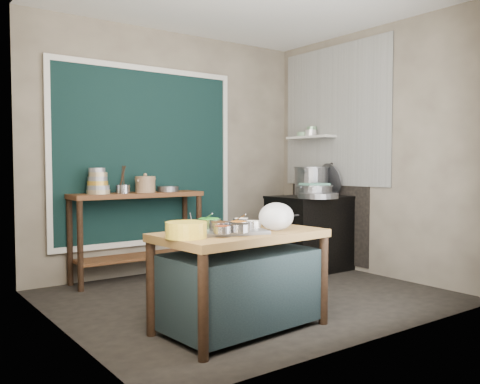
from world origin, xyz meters
TOP-DOWN VIEW (x-y plane):
  - floor at (0.00, 0.00)m, footprint 3.50×3.00m
  - back_wall at (0.00, 1.51)m, footprint 3.50×0.02m
  - left_wall at (-1.76, 0.00)m, footprint 0.02×3.00m
  - right_wall at (1.76, 0.00)m, footprint 0.02×3.00m
  - curtain_panel at (-0.35, 1.47)m, footprint 2.10×0.02m
  - curtain_frame at (-0.35, 1.46)m, footprint 2.22×0.03m
  - tile_panel at (1.74, 0.55)m, footprint 0.02×1.70m
  - soot_patch at (1.74, 0.65)m, footprint 0.01×1.30m
  - wall_shelf at (1.63, 0.85)m, footprint 0.22×0.70m
  - prep_table at (-0.65, -0.75)m, footprint 1.30×0.81m
  - back_counter at (-0.55, 1.28)m, footprint 1.45×0.40m
  - stove_block at (1.35, 0.55)m, footprint 0.90×0.68m
  - stove_top at (1.35, 0.55)m, footprint 0.92×0.69m
  - condiment_tray at (-0.80, -0.75)m, footprint 0.67×0.55m
  - condiment_bowls at (-0.81, -0.74)m, footprint 0.60×0.48m
  - yellow_basin at (-1.15, -0.81)m, footprint 0.37×0.37m
  - saucepan at (-0.22, -0.65)m, footprint 0.24×0.24m
  - plastic_bag_a at (-0.39, -0.87)m, footprint 0.31×0.27m
  - plastic_bag_b at (-0.27, -0.66)m, footprint 0.24×0.22m
  - bowl_stack at (-0.99, 1.28)m, footprint 0.24×0.24m
  - utensil_cup at (-0.73, 1.23)m, footprint 0.19×0.19m
  - ceramic_crock at (-0.46, 1.26)m, footprint 0.30×0.30m
  - wide_bowl at (-0.18, 1.27)m, footprint 0.28×0.28m
  - stock_pot at (1.48, 0.68)m, footprint 0.57×0.57m
  - pot_lid at (1.66, 0.54)m, footprint 0.16×0.41m
  - steamer at (1.23, 0.37)m, footprint 0.47×0.47m
  - green_cloth at (1.23, 0.37)m, footprint 0.32×0.26m
  - shallow_pan at (1.13, 0.22)m, footprint 0.52×0.52m
  - shelf_bowl_stack at (1.63, 0.85)m, footprint 0.15×0.15m
  - shelf_bowl_green at (1.63, 1.00)m, footprint 0.18×0.18m

SIDE VIEW (x-z plane):
  - floor at x=0.00m, z-range -0.02..0.00m
  - prep_table at x=-0.65m, z-range 0.00..0.75m
  - stove_block at x=1.35m, z-range 0.00..0.85m
  - back_counter at x=-0.55m, z-range 0.00..0.95m
  - soot_patch at x=1.74m, z-range 0.05..1.35m
  - condiment_tray at x=-0.80m, z-range 0.75..0.78m
  - yellow_basin at x=-1.15m, z-range 0.75..0.86m
  - condiment_bowls at x=-0.81m, z-range 0.77..0.84m
  - saucepan at x=-0.22m, z-range 0.75..0.88m
  - plastic_bag_b at x=-0.27m, z-range 0.75..0.90m
  - plastic_bag_a at x=-0.39m, z-range 0.75..0.96m
  - stove_top at x=1.35m, z-range 0.85..0.88m
  - shallow_pan at x=1.13m, z-range 0.88..0.94m
  - steamer at x=1.23m, z-range 0.88..1.02m
  - wide_bowl at x=-0.18m, z-range 0.95..1.01m
  - utensil_cup at x=-0.73m, z-range 0.95..1.04m
  - ceramic_crock at x=-0.46m, z-range 0.95..1.11m
  - green_cloth at x=1.23m, z-range 1.02..1.04m
  - stock_pot at x=1.48m, z-range 0.88..1.23m
  - bowl_stack at x=-0.99m, z-range 0.93..1.20m
  - pot_lid at x=1.66m, z-range 0.88..1.27m
  - curtain_panel at x=-0.35m, z-range 0.40..2.30m
  - curtain_frame at x=-0.35m, z-range 0.34..2.36m
  - back_wall at x=0.00m, z-range 0.00..2.80m
  - left_wall at x=-1.76m, z-range 0.00..2.80m
  - right_wall at x=1.76m, z-range 0.00..2.80m
  - wall_shelf at x=1.63m, z-range 1.59..1.61m
  - shelf_bowl_green at x=1.63m, z-range 1.61..1.67m
  - shelf_bowl_stack at x=1.63m, z-range 1.61..1.73m
  - tile_panel at x=1.74m, z-range 1.00..2.70m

